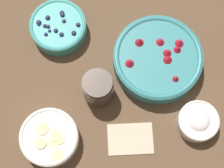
% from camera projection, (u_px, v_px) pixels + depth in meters
% --- Properties ---
extents(ground_plane, '(4.00, 4.00, 0.00)m').
position_uv_depth(ground_plane, '(111.00, 92.00, 1.12)').
color(ground_plane, brown).
extents(bowl_strawberries, '(0.26, 0.26, 0.08)m').
position_uv_depth(bowl_strawberries, '(158.00, 59.00, 1.11)').
color(bowl_strawberries, teal).
rests_on(bowl_strawberries, ground_plane).
extents(bowl_blueberries, '(0.17, 0.17, 0.06)m').
position_uv_depth(bowl_blueberries, '(58.00, 27.00, 1.14)').
color(bowl_blueberries, teal).
rests_on(bowl_blueberries, ground_plane).
extents(bowl_bananas, '(0.16, 0.16, 0.06)m').
position_uv_depth(bowl_bananas, '(50.00, 138.00, 1.04)').
color(bowl_bananas, silver).
rests_on(bowl_bananas, ground_plane).
extents(bowl_cream, '(0.12, 0.12, 0.06)m').
position_uv_depth(bowl_cream, '(198.00, 121.00, 1.06)').
color(bowl_cream, silver).
rests_on(bowl_cream, ground_plane).
extents(jar_chocolate, '(0.09, 0.09, 0.10)m').
position_uv_depth(jar_chocolate, '(98.00, 87.00, 1.07)').
color(jar_chocolate, '#4C3D33').
rests_on(jar_chocolate, ground_plane).
extents(napkin, '(0.13, 0.09, 0.01)m').
position_uv_depth(napkin, '(130.00, 139.00, 1.07)').
color(napkin, beige).
rests_on(napkin, ground_plane).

